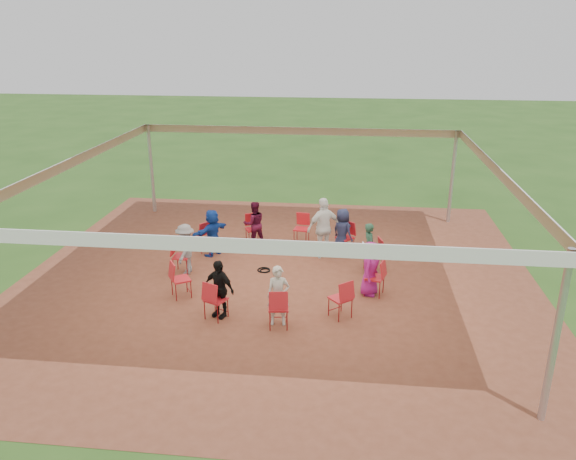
# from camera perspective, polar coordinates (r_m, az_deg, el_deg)

# --- Properties ---
(ground) EXTENTS (80.00, 80.00, 0.00)m
(ground) POSITION_cam_1_polar(r_m,az_deg,el_deg) (14.43, -1.03, -4.84)
(ground) COLOR #274D18
(ground) RESTS_ON ground
(dirt_patch) EXTENTS (13.00, 13.00, 0.00)m
(dirt_patch) POSITION_cam_1_polar(r_m,az_deg,el_deg) (14.43, -1.03, -4.82)
(dirt_patch) COLOR brown
(dirt_patch) RESTS_ON ground
(tent) EXTENTS (10.33, 10.33, 3.00)m
(tent) POSITION_cam_1_polar(r_m,az_deg,el_deg) (13.62, -1.09, 4.27)
(tent) COLOR #B2B2B7
(tent) RESTS_ON ground
(chair_0) EXTENTS (0.54, 0.53, 0.90)m
(chair_0) POSITION_cam_1_polar(r_m,az_deg,el_deg) (14.80, 8.66, -2.54)
(chair_0) COLOR red
(chair_0) RESTS_ON ground
(chair_1) EXTENTS (0.61, 0.61, 0.90)m
(chair_1) POSITION_cam_1_polar(r_m,az_deg,el_deg) (15.90, 5.81, -0.80)
(chair_1) COLOR red
(chair_1) RESTS_ON ground
(chair_2) EXTENTS (0.48, 0.50, 0.90)m
(chair_2) POSITION_cam_1_polar(r_m,az_deg,el_deg) (16.52, 1.38, 0.10)
(chair_2) COLOR red
(chair_2) RESTS_ON ground
(chair_3) EXTENTS (0.56, 0.57, 0.90)m
(chair_3) POSITION_cam_1_polar(r_m,az_deg,el_deg) (16.52, -3.54, 0.06)
(chair_3) COLOR red
(chair_3) RESTS_ON ground
(chair_4) EXTENTS (0.60, 0.59, 0.90)m
(chair_4) POSITION_cam_1_polar(r_m,az_deg,el_deg) (15.89, -7.94, -0.90)
(chair_4) COLOR red
(chair_4) RESTS_ON ground
(chair_5) EXTENTS (0.44, 0.42, 0.90)m
(chair_5) POSITION_cam_1_polar(r_m,az_deg,el_deg) (14.79, -10.75, -2.68)
(chair_5) COLOR red
(chair_5) RESTS_ON ground
(chair_6) EXTENTS (0.60, 0.59, 0.90)m
(chair_6) POSITION_cam_1_polar(r_m,az_deg,el_deg) (13.49, -10.83, -4.95)
(chair_6) COLOR red
(chair_6) RESTS_ON ground
(chair_7) EXTENTS (0.57, 0.58, 0.90)m
(chair_7) POSITION_cam_1_polar(r_m,az_deg,el_deg) (12.40, -7.34, -7.04)
(chair_7) COLOR red
(chair_7) RESTS_ON ground
(chair_8) EXTENTS (0.48, 0.49, 0.90)m
(chair_8) POSITION_cam_1_polar(r_m,az_deg,el_deg) (11.98, -0.98, -7.90)
(chair_8) COLOR red
(chair_8) RESTS_ON ground
(chair_9) EXTENTS (0.61, 0.61, 0.90)m
(chair_9) POSITION_cam_1_polar(r_m,az_deg,el_deg) (12.41, 5.35, -6.94)
(chair_9) COLOR red
(chair_9) RESTS_ON ground
(chair_10) EXTENTS (0.54, 0.53, 0.90)m
(chair_10) POSITION_cam_1_polar(r_m,az_deg,el_deg) (13.50, 8.78, -4.81)
(chair_10) COLOR red
(chair_10) RESTS_ON ground
(person_seated_0) EXTENTS (0.44, 0.55, 1.33)m
(person_seated_0) POSITION_cam_1_polar(r_m,az_deg,el_deg) (14.68, 8.25, -1.77)
(person_seated_0) COLOR #204732
(person_seated_0) RESTS_ON ground
(person_seated_1) EXTENTS (0.73, 0.70, 1.33)m
(person_seated_1) POSITION_cam_1_polar(r_m,az_deg,el_deg) (15.74, 5.54, -0.16)
(person_seated_1) COLOR #1E2543
(person_seated_1) RESTS_ON ground
(person_seated_2) EXTENTS (0.74, 0.60, 1.33)m
(person_seated_2) POSITION_cam_1_polar(r_m,az_deg,el_deg) (16.33, -3.45, 0.65)
(person_seated_2) COLOR #430B21
(person_seated_2) RESTS_ON ground
(person_seated_3) EXTENTS (1.06, 1.28, 1.33)m
(person_seated_3) POSITION_cam_1_polar(r_m,az_deg,el_deg) (15.74, -7.68, -0.25)
(person_seated_3) COLOR #133899
(person_seated_3) RESTS_ON ground
(person_seated_4) EXTENTS (0.43, 0.86, 1.33)m
(person_seated_4) POSITION_cam_1_polar(r_m,az_deg,el_deg) (14.67, -10.36, -1.91)
(person_seated_4) COLOR slate
(person_seated_4) RESTS_ON ground
(person_seated_5) EXTENTS (0.87, 0.69, 1.33)m
(person_seated_5) POSITION_cam_1_polar(r_m,az_deg,el_deg) (12.39, -7.04, -5.92)
(person_seated_5) COLOR black
(person_seated_5) RESTS_ON ground
(person_seated_6) EXTENTS (0.52, 0.38, 1.33)m
(person_seated_6) POSITION_cam_1_polar(r_m,az_deg,el_deg) (11.98, -0.99, -6.70)
(person_seated_6) COLOR #B3AFA0
(person_seated_6) RESTS_ON ground
(person_seated_7) EXTENTS (0.53, 0.73, 1.33)m
(person_seated_7) POSITION_cam_1_polar(r_m,az_deg,el_deg) (13.43, 8.34, -3.87)
(person_seated_7) COLOR #99176F
(person_seated_7) RESTS_ON ground
(standing_person) EXTENTS (1.12, 0.96, 1.70)m
(standing_person) POSITION_cam_1_polar(r_m,az_deg,el_deg) (15.44, 3.65, 0.23)
(standing_person) COLOR white
(standing_person) RESTS_ON ground
(cable_coil) EXTENTS (0.41, 0.41, 0.03)m
(cable_coil) POSITION_cam_1_polar(r_m,az_deg,el_deg) (14.81, -2.43, -4.10)
(cable_coil) COLOR black
(cable_coil) RESTS_ON ground
(laptop) EXTENTS (0.35, 0.39, 0.23)m
(laptop) POSITION_cam_1_polar(r_m,az_deg,el_deg) (14.65, 7.65, -1.95)
(laptop) COLOR #B7B7BC
(laptop) RESTS_ON ground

